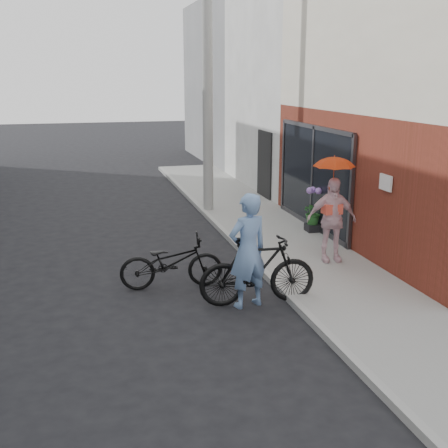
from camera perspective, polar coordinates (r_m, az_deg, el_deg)
name	(u,v)px	position (r m, az deg, el deg)	size (l,w,h in m)	color
ground	(227,293)	(10.13, 0.30, -7.01)	(80.00, 80.00, 0.00)	black
sidewalk	(294,249)	(12.54, 7.16, -2.50)	(2.20, 24.00, 0.12)	gray
curb	(244,253)	(12.17, 2.08, -2.94)	(0.12, 24.00, 0.12)	#9E9E99
plaster_building	(359,84)	(20.51, 13.56, 13.65)	(8.00, 6.00, 7.00)	white
east_building_far	(286,82)	(26.88, 6.29, 14.13)	(8.00, 8.00, 7.00)	slate
utility_pole	(208,86)	(15.50, -1.68, 13.81)	(0.28, 0.28, 7.00)	#9E9E99
officer	(248,251)	(9.26, 2.44, -2.74)	(0.71, 0.47, 1.95)	#6D91C3
bike_left	(171,262)	(10.26, -5.37, -3.88)	(0.65, 1.87, 0.98)	black
bike_right	(258,271)	(9.47, 3.43, -4.75)	(0.56, 1.99, 1.20)	black
kimono_woman	(331,220)	(11.45, 10.85, 0.44)	(1.00, 0.42, 1.71)	silver
parasol	(334,160)	(11.22, 11.15, 6.40)	(0.78, 0.78, 0.69)	#EF511C
planter	(313,228)	(13.77, 9.02, -0.36)	(0.34, 0.34, 0.18)	black
potted_plant	(314,212)	(13.68, 9.09, 1.19)	(0.53, 0.46, 0.59)	#286227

